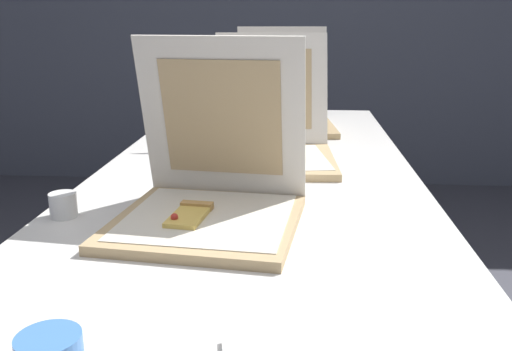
# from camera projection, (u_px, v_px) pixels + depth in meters

# --- Properties ---
(table) EXTENTS (0.94, 2.45, 0.74)m
(table) POSITION_uv_depth(u_px,v_px,m) (254.00, 192.00, 1.59)
(table) COLOR silver
(table) RESTS_ON ground
(pizza_box_front) EXTENTS (0.43, 0.44, 0.40)m
(pizza_box_front) POSITION_uv_depth(u_px,v_px,m) (209.00, 198.00, 1.22)
(pizza_box_front) COLOR tan
(pizza_box_front) RESTS_ON table
(pizza_box_middle) EXTENTS (0.42, 0.55, 0.39)m
(pizza_box_middle) POSITION_uv_depth(u_px,v_px,m) (271.00, 142.00, 1.76)
(pizza_box_middle) COLOR tan
(pizza_box_middle) RESTS_ON table
(pizza_box_back) EXTENTS (0.43, 0.51, 0.40)m
(pizza_box_back) POSITION_uv_depth(u_px,v_px,m) (284.00, 113.00, 2.29)
(pizza_box_back) COLOR tan
(pizza_box_back) RESTS_ON table
(cup_white_near_left) EXTENTS (0.06, 0.06, 0.06)m
(cup_white_near_left) POSITION_uv_depth(u_px,v_px,m) (63.00, 205.00, 1.26)
(cup_white_near_left) COLOR white
(cup_white_near_left) RESTS_ON table
(cup_white_far) EXTENTS (0.06, 0.06, 0.06)m
(cup_white_far) POSITION_uv_depth(u_px,v_px,m) (190.00, 138.00, 1.96)
(cup_white_far) COLOR white
(cup_white_far) RESTS_ON table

